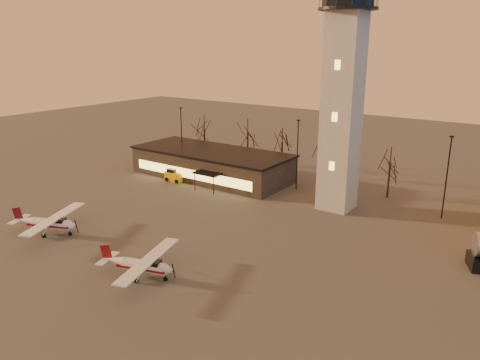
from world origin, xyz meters
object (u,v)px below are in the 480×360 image
at_px(control_tower, 344,79).
at_px(service_cart, 175,176).
at_px(terminal, 212,164).
at_px(cessna_rear, 53,226).
at_px(cessna_front, 146,268).

xyz_separation_m(control_tower, service_cart, (-25.27, -3.00, -15.60)).
distance_m(terminal, cessna_rear, 28.15).
bearing_deg(cessna_front, terminal, 101.13).
xyz_separation_m(control_tower, terminal, (-21.99, 1.98, -14.17)).
height_order(control_tower, cessna_front, control_tower).
bearing_deg(cessna_front, control_tower, 59.90).
relative_size(control_tower, service_cart, 10.73).
height_order(cessna_rear, service_cart, cessna_rear).
distance_m(control_tower, cessna_front, 31.93).
distance_m(cessna_front, service_cart, 30.82).
bearing_deg(cessna_front, cessna_rear, 158.80).
bearing_deg(control_tower, cessna_rear, -130.18).
bearing_deg(control_tower, service_cart, -173.23).
relative_size(cessna_front, cessna_rear, 0.97).
height_order(control_tower, service_cart, control_tower).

